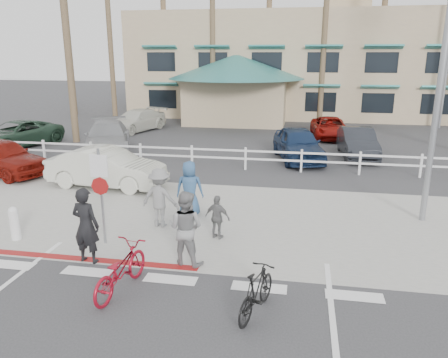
% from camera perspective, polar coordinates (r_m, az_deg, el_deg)
% --- Properties ---
extents(ground, '(140.00, 140.00, 0.00)m').
position_cam_1_polar(ground, '(9.65, -8.07, -14.62)').
color(ground, '#333335').
extents(bike_path, '(12.00, 16.00, 0.01)m').
position_cam_1_polar(bike_path, '(8.10, -12.75, -21.55)').
color(bike_path, '#333335').
rests_on(bike_path, ground).
extents(sidewalk_plaza, '(22.00, 7.00, 0.01)m').
position_cam_1_polar(sidewalk_plaza, '(13.56, -2.19, -5.10)').
color(sidewalk_plaza, gray).
rests_on(sidewalk_plaza, ground).
extents(cross_street, '(40.00, 5.00, 0.01)m').
position_cam_1_polar(cross_street, '(17.28, 0.63, -0.39)').
color(cross_street, '#333335').
rests_on(cross_street, ground).
extents(parking_lot, '(50.00, 16.00, 0.01)m').
position_cam_1_polar(parking_lot, '(26.45, 4.07, 5.35)').
color(parking_lot, '#333335').
rests_on(parking_lot, ground).
extents(curb_red, '(7.00, 0.25, 0.02)m').
position_cam_1_polar(curb_red, '(11.78, -20.41, -9.55)').
color(curb_red, maroon).
rests_on(curb_red, ground).
extents(rail_fence, '(29.40, 0.16, 1.00)m').
position_cam_1_polar(rail_fence, '(19.00, 3.13, 2.65)').
color(rail_fence, silver).
rests_on(rail_fence, ground).
extents(building, '(28.00, 16.00, 11.30)m').
position_cam_1_polar(building, '(38.86, 9.50, 16.96)').
color(building, tan).
rests_on(building, ground).
extents(sign_post, '(0.50, 0.10, 2.90)m').
position_cam_1_polar(sign_post, '(11.76, -15.73, -1.62)').
color(sign_post, gray).
rests_on(sign_post, ground).
extents(bollard_0, '(0.26, 0.26, 0.95)m').
position_cam_1_polar(bollard_0, '(13.17, -25.68, -5.23)').
color(bollard_0, silver).
rests_on(bollard_0, ground).
extents(streetlight_0, '(0.60, 2.00, 9.00)m').
position_cam_1_polar(streetlight_0, '(13.87, 26.60, 12.78)').
color(streetlight_0, gray).
rests_on(streetlight_0, ground).
extents(palm_0, '(4.00, 4.00, 15.00)m').
position_cam_1_polar(palm_0, '(38.78, -19.88, 19.01)').
color(palm_0, '#183F1B').
rests_on(palm_0, ground).
extents(palm_1, '(4.00, 4.00, 13.00)m').
position_cam_1_polar(palm_1, '(36.04, -14.73, 18.11)').
color(palm_1, '#183F1B').
rests_on(palm_1, ground).
extents(palm_2, '(4.00, 4.00, 16.00)m').
position_cam_1_polar(palm_2, '(35.65, -7.93, 20.91)').
color(palm_2, '#183F1B').
rests_on(palm_2, ground).
extents(palm_3, '(4.00, 4.00, 14.00)m').
position_cam_1_polar(palm_3, '(33.60, -1.51, 19.64)').
color(palm_3, '#183F1B').
rests_on(palm_3, ground).
extents(palm_4, '(4.00, 4.00, 15.00)m').
position_cam_1_polar(palm_4, '(34.06, 5.90, 20.36)').
color(palm_4, '#183F1B').
rests_on(palm_4, ground).
extents(palm_5, '(4.00, 4.00, 13.00)m').
position_cam_1_polar(palm_5, '(32.91, 13.04, 18.46)').
color(palm_5, '#183F1B').
rests_on(palm_5, ground).
extents(palm_10, '(4.00, 4.00, 12.00)m').
position_cam_1_polar(palm_10, '(26.18, -19.92, 17.57)').
color(palm_10, '#183F1B').
rests_on(palm_10, ground).
extents(bike_red, '(0.97, 2.02, 1.02)m').
position_cam_1_polar(bike_red, '(9.67, -13.41, -11.43)').
color(bike_red, maroon).
rests_on(bike_red, ground).
extents(rider_red, '(0.74, 0.54, 1.89)m').
position_cam_1_polar(rider_red, '(10.98, -17.59, -5.82)').
color(rider_red, black).
rests_on(rider_red, ground).
extents(bike_black, '(0.91, 1.67, 0.96)m').
position_cam_1_polar(bike_black, '(8.71, 4.25, -14.47)').
color(bike_black, black).
rests_on(bike_black, ground).
extents(rider_black, '(1.01, 0.86, 1.83)m').
position_cam_1_polar(rider_black, '(10.46, -5.03, -6.39)').
color(rider_black, gray).
rests_on(rider_black, ground).
extents(pedestrian_a, '(1.20, 0.79, 1.75)m').
position_cam_1_polar(pedestrian_a, '(12.80, -8.37, -2.44)').
color(pedestrian_a, gray).
rests_on(pedestrian_a, ground).
extents(pedestrian_child, '(0.78, 0.49, 1.24)m').
position_cam_1_polar(pedestrian_child, '(11.89, -0.86, -5.04)').
color(pedestrian_child, slate).
rests_on(pedestrian_child, ground).
extents(pedestrian_b, '(0.91, 0.65, 1.74)m').
position_cam_1_polar(pedestrian_b, '(13.58, -4.51, -1.24)').
color(pedestrian_b, '#2E5078').
rests_on(pedestrian_b, ground).
extents(car_white_sedan, '(4.64, 1.99, 1.49)m').
position_cam_1_polar(car_white_sedan, '(17.09, -15.08, 1.43)').
color(car_white_sedan, beige).
rests_on(car_white_sedan, ground).
extents(car_red_compact, '(4.80, 3.19, 1.52)m').
position_cam_1_polar(car_red_compact, '(20.42, -27.05, 2.59)').
color(car_red_compact, '#6B1008').
rests_on(car_red_compact, ground).
extents(lot_car_0, '(3.77, 5.50, 1.40)m').
position_cam_1_polar(lot_car_0, '(26.30, -25.48, 5.31)').
color(lot_car_0, '#21392A').
rests_on(lot_car_0, ground).
extents(lot_car_1, '(3.98, 5.77, 1.55)m').
position_cam_1_polar(lot_car_1, '(23.26, -14.99, 5.30)').
color(lot_car_1, gray).
rests_on(lot_car_1, ground).
extents(lot_car_2, '(2.90, 4.86, 1.55)m').
position_cam_1_polar(lot_car_2, '(21.07, 9.65, 4.55)').
color(lot_car_2, '#152849').
rests_on(lot_car_2, ground).
extents(lot_car_3, '(1.74, 4.34, 1.40)m').
position_cam_1_polar(lot_car_3, '(22.41, 17.03, 4.56)').
color(lot_car_3, black).
rests_on(lot_car_3, ground).
extents(lot_car_4, '(3.38, 5.13, 1.38)m').
position_cam_1_polar(lot_car_4, '(29.30, -11.39, 7.49)').
color(lot_car_4, beige).
rests_on(lot_car_4, ground).
extents(lot_car_5, '(2.35, 4.51, 1.21)m').
position_cam_1_polar(lot_car_5, '(27.22, 13.68, 6.54)').
color(lot_car_5, maroon).
rests_on(lot_car_5, ground).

